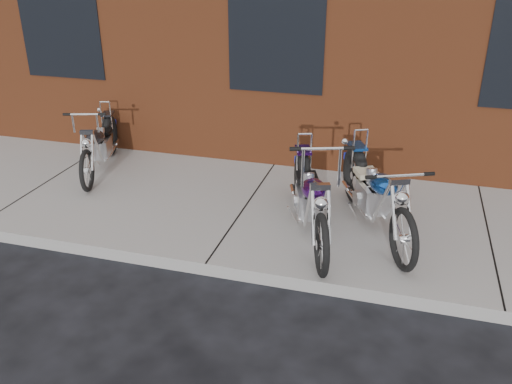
% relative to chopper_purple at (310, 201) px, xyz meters
% --- Properties ---
extents(ground, '(120.00, 120.00, 0.00)m').
position_rel_chopper_purple_xyz_m(ground, '(-0.94, -1.00, -0.57)').
color(ground, black).
rests_on(ground, ground).
extents(sidewalk, '(22.00, 3.00, 0.15)m').
position_rel_chopper_purple_xyz_m(sidewalk, '(-0.94, 0.50, -0.50)').
color(sidewalk, '#A29C96').
rests_on(sidewalk, ground).
extents(chopper_purple, '(0.89, 2.24, 1.31)m').
position_rel_chopper_purple_xyz_m(chopper_purple, '(0.00, 0.00, 0.00)').
color(chopper_purple, black).
rests_on(chopper_purple, sidewalk).
extents(chopper_blue, '(1.06, 2.21, 1.03)m').
position_rel_chopper_purple_xyz_m(chopper_blue, '(0.72, 0.32, 0.01)').
color(chopper_blue, black).
rests_on(chopper_blue, sidewalk).
extents(chopper_third, '(0.77, 2.00, 1.05)m').
position_rel_chopper_purple_xyz_m(chopper_third, '(-3.41, 1.09, -0.05)').
color(chopper_third, black).
rests_on(chopper_third, sidewalk).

